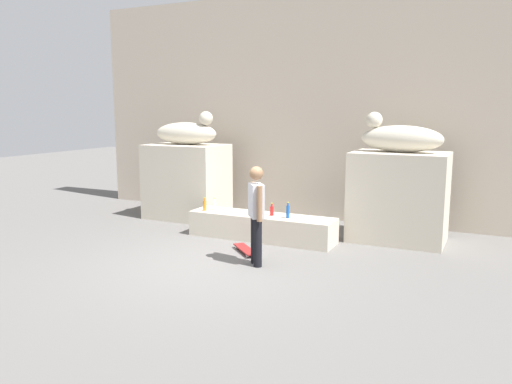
% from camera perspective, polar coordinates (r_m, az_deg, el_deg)
% --- Properties ---
extents(ground_plane, '(40.00, 40.00, 0.00)m').
position_cam_1_polar(ground_plane, '(8.60, -4.71, -8.20)').
color(ground_plane, '#605E5B').
extents(facade_wall, '(11.41, 0.60, 5.27)m').
position_cam_1_polar(facade_wall, '(12.30, 5.91, 9.54)').
color(facade_wall, '#C0B19E').
rests_on(facade_wall, ground_plane).
extents(pedestal_left, '(1.82, 1.24, 1.76)m').
position_cam_1_polar(pedestal_left, '(12.15, -7.84, 1.20)').
color(pedestal_left, beige).
rests_on(pedestal_left, ground_plane).
extents(pedestal_right, '(1.82, 1.24, 1.76)m').
position_cam_1_polar(pedestal_right, '(10.31, 15.84, -0.54)').
color(pedestal_right, beige).
rests_on(pedestal_right, ground_plane).
extents(statue_reclining_left, '(1.62, 0.61, 0.78)m').
position_cam_1_polar(statue_reclining_left, '(12.02, -7.81, 6.70)').
color(statue_reclining_left, beige).
rests_on(statue_reclining_left, pedestal_left).
extents(statue_reclining_right, '(1.65, 0.73, 0.78)m').
position_cam_1_polar(statue_reclining_right, '(10.19, 15.94, 5.95)').
color(statue_reclining_right, beige).
rests_on(statue_reclining_right, pedestal_right).
extents(ledge_block, '(3.00, 0.71, 0.51)m').
position_cam_1_polar(ledge_block, '(10.14, 0.63, -3.97)').
color(ledge_block, beige).
rests_on(ledge_block, ground_plane).
extents(skater, '(0.38, 0.44, 1.67)m').
position_cam_1_polar(skater, '(8.33, 0.03, -2.19)').
color(skater, black).
rests_on(skater, ground_plane).
extents(skateboard, '(0.72, 0.70, 0.08)m').
position_cam_1_polar(skateboard, '(9.25, -1.23, -6.50)').
color(skateboard, maroon).
rests_on(skateboard, ground_plane).
extents(bottle_clear, '(0.06, 0.06, 0.25)m').
position_cam_1_polar(bottle_clear, '(10.54, -4.74, -1.52)').
color(bottle_clear, silver).
rests_on(bottle_clear, ledge_block).
extents(bottle_red, '(0.07, 0.07, 0.25)m').
position_cam_1_polar(bottle_red, '(9.97, 1.81, -2.12)').
color(bottle_red, red).
rests_on(bottle_red, ledge_block).
extents(bottle_blue, '(0.07, 0.07, 0.31)m').
position_cam_1_polar(bottle_blue, '(9.75, 3.63, -2.22)').
color(bottle_blue, '#194C99').
rests_on(bottle_blue, ledge_block).
extents(bottle_orange, '(0.07, 0.07, 0.27)m').
position_cam_1_polar(bottle_orange, '(10.51, -5.83, -1.51)').
color(bottle_orange, orange).
rests_on(bottle_orange, ledge_block).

